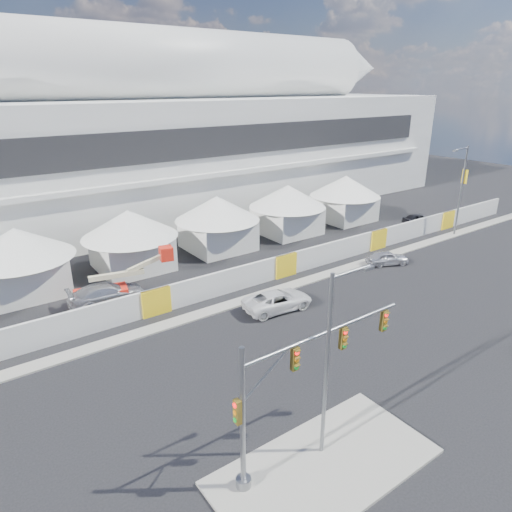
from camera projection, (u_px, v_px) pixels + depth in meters
ground at (365, 384)px, 25.41m from camera, size 160.00×160.00×0.00m
median_island at (325, 466)px, 19.83m from camera, size 10.00×5.00×0.15m
far_curb at (405, 250)px, 45.81m from camera, size 80.00×1.20×0.12m
stadium at (170, 136)px, 58.33m from camera, size 80.00×24.80×21.98m
tent_row at (176, 226)px, 42.79m from camera, size 53.40×8.40×5.40m
hoarding_fence at (285, 265)px, 39.34m from camera, size 70.00×0.25×2.00m
scaffold_tower at (391, 146)px, 75.75m from camera, size 4.40×4.40×12.00m
sedan_silver at (387, 258)px, 41.96m from camera, size 3.02×4.18×1.32m
pickup_curb at (278, 300)px, 33.59m from camera, size 3.01×5.51×1.46m
lot_car_b at (417, 219)px, 54.30m from camera, size 2.30×3.95×1.26m
lot_car_c at (107, 294)px, 34.45m from camera, size 2.46×5.68×1.63m
traffic_mast at (284, 393)px, 18.59m from camera, size 9.00×0.64×6.60m
streetlight_median at (331, 354)px, 18.99m from camera, size 2.40×0.24×8.69m
streetlight_curb at (461, 185)px, 48.36m from camera, size 2.86×0.65×9.68m
boom_lift at (110, 289)px, 34.71m from camera, size 7.78×2.49×3.86m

